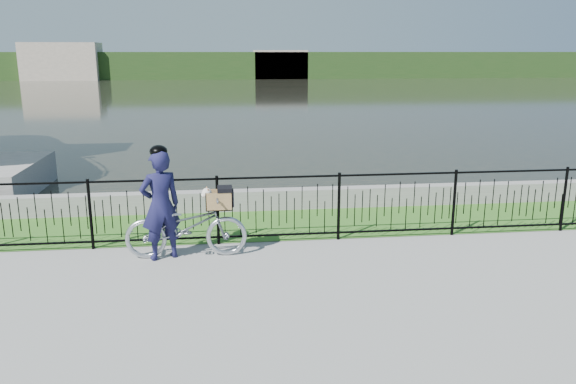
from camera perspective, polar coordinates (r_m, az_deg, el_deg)
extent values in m
plane|color=gray|center=(7.90, 0.30, -8.84)|extent=(120.00, 120.00, 0.00)
cube|color=#366920|center=(10.33, -1.47, -3.22)|extent=(60.00, 2.00, 0.01)
plane|color=black|center=(40.35, -5.54, 9.67)|extent=(120.00, 120.00, 0.00)
cube|color=gray|center=(11.23, -1.95, -0.76)|extent=(60.00, 0.30, 0.40)
cube|color=#254119|center=(67.24, -6.14, 12.69)|extent=(120.00, 6.00, 3.00)
cube|color=#B2A28F|center=(67.43, -21.97, 12.20)|extent=(8.00, 4.00, 4.00)
cube|color=#B2A28F|center=(66.10, -0.78, 12.83)|extent=(6.00, 3.00, 3.20)
imported|color=#ACB0B9|center=(8.71, -10.31, -3.46)|extent=(1.84, 0.64, 0.97)
cube|color=black|center=(8.62, -6.98, -1.70)|extent=(0.38, 0.18, 0.02)
cube|color=olive|center=(8.62, -6.98, -1.65)|extent=(0.40, 0.27, 0.01)
cube|color=olive|center=(8.71, -7.01, -0.59)|extent=(0.40, 0.02, 0.28)
cube|color=olive|center=(8.46, -7.01, -1.03)|extent=(0.40, 0.01, 0.28)
cube|color=olive|center=(8.58, -5.71, -0.77)|extent=(0.01, 0.27, 0.28)
cube|color=olive|center=(8.59, -8.31, -0.84)|extent=(0.02, 0.27, 0.28)
cube|color=black|center=(8.54, -6.45, 0.31)|extent=(0.22, 0.29, 0.06)
cube|color=black|center=(8.58, -5.60, -0.58)|extent=(0.02, 0.29, 0.22)
ellipsoid|color=silver|center=(8.59, -7.14, -0.87)|extent=(0.31, 0.22, 0.20)
sphere|color=silver|center=(8.54, -8.26, -0.10)|extent=(0.15, 0.15, 0.15)
sphere|color=silver|center=(8.53, -8.59, -0.33)|extent=(0.07, 0.07, 0.07)
sphere|color=black|center=(8.52, -8.76, -0.39)|extent=(0.02, 0.02, 0.02)
cone|color=#A46644|center=(8.58, -8.26, 0.39)|extent=(0.06, 0.08, 0.08)
cone|color=#A46644|center=(8.48, -8.14, 0.23)|extent=(0.06, 0.08, 0.08)
imported|color=#16163C|center=(8.62, -12.83, -1.34)|extent=(0.72, 0.61, 1.67)
ellipsoid|color=black|center=(8.44, -13.13, 4.01)|extent=(0.26, 0.29, 0.18)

